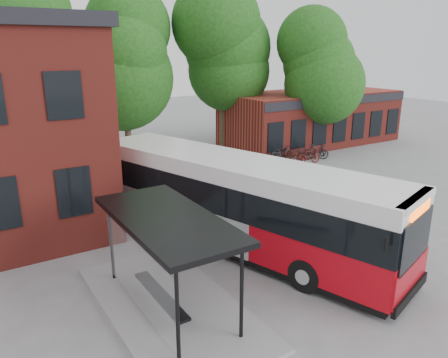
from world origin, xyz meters
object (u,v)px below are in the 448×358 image
bicycle_3 (294,158)px  bicycle_7 (316,152)px  bicycle_extra_0 (318,152)px  bicycle_0 (262,162)px  bicycle_6 (304,152)px  bicycle_5 (309,156)px  bus_shelter (169,263)px  bicycle_4 (281,153)px  city_bus (235,203)px  bicycle_1 (277,158)px  bicycle_2 (266,159)px

bicycle_3 → bicycle_7: bicycle_7 is taller
bicycle_3 → bicycle_extra_0: bearing=-77.1°
bicycle_0 → bicycle_6: bicycle_0 is taller
bicycle_3 → bicycle_6: bearing=-61.3°
bicycle_5 → bicycle_7: bicycle_7 is taller
bus_shelter → bicycle_4: size_ratio=3.67×
city_bus → bicycle_extra_0: bearing=17.0°
bicycle_6 → city_bus: bearing=147.2°
bicycle_extra_0 → bicycle_1: bearing=89.5°
bicycle_2 → bicycle_4: 1.90m
bus_shelter → bicycle_4: 18.39m
bicycle_6 → bicycle_7: (0.44, -0.69, 0.08)m
bicycle_extra_0 → bicycle_3: bearing=100.4°
bicycle_5 → bicycle_extra_0: bicycle_5 is taller
bus_shelter → city_bus: (4.01, 2.60, 0.24)m
bus_shelter → bicycle_extra_0: size_ratio=4.42×
bicycle_3 → bicycle_6: bicycle_3 is taller
bicycle_1 → bicycle_7: bicycle_7 is taller
bicycle_1 → bicycle_extra_0: 3.69m
bicycle_0 → bicycle_2: bearing=-58.4°
bicycle_2 → bicycle_3: bearing=-100.5°
bicycle_4 → bicycle_5: size_ratio=1.10×
city_bus → bicycle_6: bearing=20.2°
bus_shelter → bicycle_3: bus_shelter is taller
bicycle_0 → bicycle_7: 4.57m
bicycle_5 → bicycle_6: bicycle_5 is taller
bus_shelter → bicycle_3: bearing=37.0°
city_bus → bicycle_1: size_ratio=7.86×
bicycle_1 → bicycle_3: size_ratio=1.09×
bicycle_1 → bicycle_2: 0.72m
bus_shelter → bicycle_2: size_ratio=4.50×
bicycle_0 → bicycle_extra_0: (5.08, 0.40, -0.06)m
bicycle_0 → bicycle_4: 2.84m
bicycle_6 → bicycle_7: bearing=-127.5°
bicycle_1 → bicycle_5: (2.00, -0.77, 0.01)m
bicycle_5 → bicycle_extra_0: bearing=-52.8°
bicycle_0 → bicycle_4: size_ratio=0.95×
city_bus → bicycle_0: bearing=30.2°
bus_shelter → bicycle_2: (12.20, 11.24, -1.04)m
bicycle_2 → bicycle_5: bearing=-96.4°
bicycle_4 → bicycle_extra_0: (2.54, -0.88, -0.09)m
bus_shelter → bicycle_1: 16.86m
city_bus → bicycle_7: city_bus is taller
bicycle_0 → bicycle_4: bicycle_4 is taller
bicycle_5 → city_bus: bearing=133.6°
bicycle_1 → bicycle_3: bicycle_1 is taller
bicycle_3 → bicycle_2: bearing=63.0°
bicycle_1 → bicycle_4: bearing=-52.2°
bicycle_6 → bicycle_7: size_ratio=0.96×
bicycle_3 → bicycle_1: bearing=63.9°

